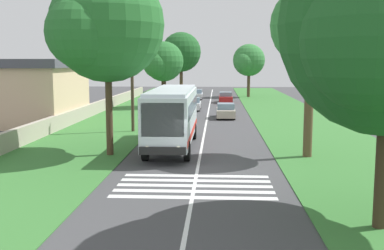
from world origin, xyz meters
TOP-DOWN VIEW (x-y plane):
  - ground at (0.00, 0.00)m, footprint 160.00×160.00m
  - grass_verge_left at (15.00, 8.20)m, footprint 120.00×8.00m
  - grass_verge_right at (15.00, -8.20)m, footprint 120.00×8.00m
  - centre_line at (15.00, 0.00)m, footprint 110.00×0.16m
  - coach_bus at (6.36, 1.80)m, footprint 11.16×2.62m
  - zebra_crossing at (-2.72, 0.00)m, footprint 4.05×6.80m
  - trailing_car_0 at (22.53, -1.79)m, footprint 4.30×1.78m
  - trailing_car_1 at (29.87, 1.80)m, footprint 4.30×1.78m
  - trailing_car_2 at (39.81, -2.07)m, footprint 4.30×1.78m
  - trailing_car_3 at (45.43, 2.08)m, footprint 4.30×1.78m
  - roadside_tree_left_0 at (3.89, 5.36)m, footprint 7.55×6.45m
  - roadside_tree_left_1 at (60.78, 5.55)m, footprint 8.38×6.92m
  - roadside_tree_left_2 at (32.69, 5.46)m, footprint 5.74×4.67m
  - roadside_tree_right_0 at (3.93, -5.99)m, footprint 5.29×4.53m
  - roadside_tree_right_1 at (50.17, -5.62)m, footprint 5.82×4.88m
  - roadside_tree_right_2 at (-7.42, -6.13)m, footprint 8.27×6.88m
  - utility_pole at (13.12, 5.55)m, footprint 0.24×1.40m
  - roadside_wall at (20.00, 11.60)m, footprint 70.00×0.40m
  - roadside_building at (17.95, 16.24)m, footprint 10.72×9.79m

SIDE VIEW (x-z plane):
  - ground at x=0.00m, z-range 0.00..0.00m
  - zebra_crossing at x=-2.72m, z-range 0.00..0.01m
  - centre_line at x=15.00m, z-range 0.00..0.01m
  - grass_verge_left at x=15.00m, z-range 0.00..0.04m
  - grass_verge_right at x=15.00m, z-range 0.00..0.04m
  - roadside_wall at x=20.00m, z-range 0.04..1.24m
  - trailing_car_0 at x=22.53m, z-range -0.05..1.38m
  - trailing_car_1 at x=29.87m, z-range -0.05..1.38m
  - trailing_car_2 at x=39.81m, z-range -0.05..1.38m
  - trailing_car_3 at x=45.43m, z-range -0.05..1.38m
  - coach_bus at x=6.36m, z-range 0.28..4.01m
  - roadside_building at x=17.95m, z-range 0.04..5.63m
  - utility_pole at x=13.12m, z-range 0.18..8.14m
  - roadside_tree_left_2 at x=32.69m, z-range 1.40..9.13m
  - roadside_tree_right_1 at x=50.17m, z-range 1.48..9.53m
  - roadside_tree_right_2 at x=-7.42m, z-range 1.35..11.24m
  - roadside_tree_left_1 at x=60.78m, z-range 1.63..12.15m
  - roadside_tree_right_0 at x=3.93m, z-range 2.41..11.99m
  - roadside_tree_left_0 at x=3.89m, z-range 1.96..12.57m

